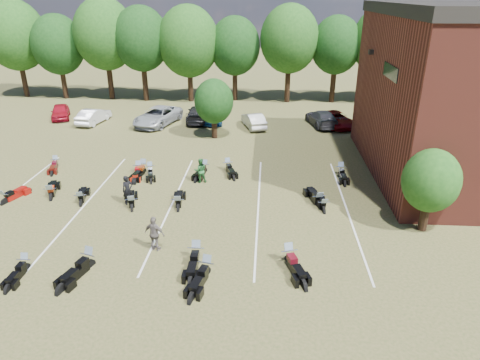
# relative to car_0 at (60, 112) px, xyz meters

# --- Properties ---
(ground) EXTENTS (160.00, 160.00, 0.00)m
(ground) POSITION_rel_car_0_xyz_m (17.61, -20.49, -0.67)
(ground) COLOR brown
(ground) RESTS_ON ground
(car_0) EXTENTS (2.92, 4.24, 1.34)m
(car_0) POSITION_rel_car_0_xyz_m (0.00, 0.00, 0.00)
(car_0) COLOR maroon
(car_0) RESTS_ON ground
(car_1) EXTENTS (2.09, 4.38, 1.39)m
(car_1) POSITION_rel_car_0_xyz_m (3.84, -1.43, 0.02)
(car_1) COLOR silver
(car_1) RESTS_ON ground
(car_2) EXTENTS (4.12, 6.24, 1.59)m
(car_2) POSITION_rel_car_0_xyz_m (9.93, -1.47, 0.13)
(car_2) COLOR #96999E
(car_2) RESTS_ON ground
(car_3) EXTENTS (2.38, 5.12, 1.45)m
(car_3) POSITION_rel_car_0_xyz_m (13.47, -0.12, 0.05)
(car_3) COLOR black
(car_3) RESTS_ON ground
(car_4) EXTENTS (1.80, 4.47, 1.52)m
(car_4) POSITION_rel_car_0_xyz_m (15.00, -0.31, 0.09)
(car_4) COLOR navy
(car_4) RESTS_ON ground
(car_5) EXTENTS (2.54, 4.23, 1.32)m
(car_5) POSITION_rel_car_0_xyz_m (18.78, -1.83, -0.01)
(car_5) COLOR beige
(car_5) RESTS_ON ground
(car_6) EXTENTS (3.66, 5.20, 1.32)m
(car_6) POSITION_rel_car_0_xyz_m (26.23, -1.00, -0.01)
(car_6) COLOR #620508
(car_6) RESTS_ON ground
(car_7) EXTENTS (2.98, 5.16, 1.41)m
(car_7) POSITION_rel_car_0_xyz_m (24.98, -0.82, 0.03)
(car_7) COLOR #38393E
(car_7) RESTS_ON ground
(person_black) EXTENTS (0.75, 0.72, 1.72)m
(person_black) POSITION_rel_car_0_xyz_m (12.12, -17.58, 0.19)
(person_black) COLOR black
(person_black) RESTS_ON ground
(person_green) EXTENTS (0.92, 0.79, 1.62)m
(person_green) POSITION_rel_car_0_xyz_m (15.81, -14.25, 0.14)
(person_green) COLOR #25632D
(person_green) RESTS_ON ground
(person_grey) EXTENTS (1.11, 0.70, 1.77)m
(person_grey) POSITION_rel_car_0_xyz_m (14.87, -22.28, 0.21)
(person_grey) COLOR #605852
(person_grey) RESTS_ON ground
(motorcycle_0) EXTENTS (0.68, 2.03, 1.13)m
(motorcycle_0) POSITION_rel_car_0_xyz_m (9.53, -24.23, -0.67)
(motorcycle_0) COLOR black
(motorcycle_0) RESTS_ON ground
(motorcycle_2) EXTENTS (1.44, 2.61, 1.39)m
(motorcycle_2) POSITION_rel_car_0_xyz_m (12.25, -23.87, -0.67)
(motorcycle_2) COLOR black
(motorcycle_2) RESTS_ON ground
(motorcycle_3) EXTENTS (0.82, 2.48, 1.38)m
(motorcycle_3) POSITION_rel_car_0_xyz_m (16.92, -23.02, -0.67)
(motorcycle_3) COLOR black
(motorcycle_3) RESTS_ON ground
(motorcycle_4) EXTENTS (1.26, 2.49, 1.33)m
(motorcycle_4) POSITION_rel_car_0_xyz_m (17.54, -24.10, -0.67)
(motorcycle_4) COLOR black
(motorcycle_4) RESTS_ON ground
(motorcycle_5) EXTENTS (1.51, 2.60, 1.38)m
(motorcycle_5) POSITION_rel_car_0_xyz_m (21.12, -22.98, -0.67)
(motorcycle_5) COLOR black
(motorcycle_5) RESTS_ON ground
(motorcycle_7) EXTENTS (1.36, 2.36, 1.25)m
(motorcycle_7) POSITION_rel_car_0_xyz_m (4.94, -18.02, -0.67)
(motorcycle_7) COLOR maroon
(motorcycle_7) RESTS_ON ground
(motorcycle_8) EXTENTS (1.46, 2.50, 1.33)m
(motorcycle_8) POSITION_rel_car_0_xyz_m (7.32, -17.26, -0.67)
(motorcycle_8) COLOR black
(motorcycle_8) RESTS_ON ground
(motorcycle_9) EXTENTS (1.20, 2.28, 1.21)m
(motorcycle_9) POSITION_rel_car_0_xyz_m (9.39, -17.88, -0.67)
(motorcycle_9) COLOR black
(motorcycle_9) RESTS_ON ground
(motorcycle_10) EXTENTS (1.36, 2.41, 1.28)m
(motorcycle_10) POSITION_rel_car_0_xyz_m (12.51, -18.29, -0.67)
(motorcycle_10) COLOR black
(motorcycle_10) RESTS_ON ground
(motorcycle_11) EXTENTS (0.99, 2.35, 1.27)m
(motorcycle_11) POSITION_rel_car_0_xyz_m (15.12, -18.13, -0.67)
(motorcycle_11) COLOR black
(motorcycle_11) RESTS_ON ground
(motorcycle_12) EXTENTS (0.90, 2.19, 1.19)m
(motorcycle_12) POSITION_rel_car_0_xyz_m (23.26, -17.86, -0.67)
(motorcycle_12) COLOR black
(motorcycle_12) RESTS_ON ground
(motorcycle_13) EXTENTS (1.35, 2.54, 1.35)m
(motorcycle_13) POSITION_rel_car_0_xyz_m (23.04, -17.26, -0.67)
(motorcycle_13) COLOR black
(motorcycle_13) RESTS_ON ground
(motorcycle_14) EXTENTS (1.17, 2.17, 1.16)m
(motorcycle_14) POSITION_rel_car_0_xyz_m (5.30, -12.34, -0.67)
(motorcycle_14) COLOR #440D09
(motorcycle_14) RESTS_ON ground
(motorcycle_15) EXTENTS (1.00, 2.28, 1.23)m
(motorcycle_15) POSITION_rel_car_0_xyz_m (11.42, -13.12, -0.67)
(motorcycle_15) COLOR #981A0B
(motorcycle_15) RESTS_ON ground
(motorcycle_16) EXTENTS (1.21, 2.19, 1.16)m
(motorcycle_16) POSITION_rel_car_0_xyz_m (12.22, -13.13, -0.67)
(motorcycle_16) COLOR black
(motorcycle_16) RESTS_ON ground
(motorcycle_17) EXTENTS (0.96, 2.44, 1.33)m
(motorcycle_17) POSITION_rel_car_0_xyz_m (11.70, -12.95, -0.67)
(motorcycle_17) COLOR black
(motorcycle_17) RESTS_ON ground
(motorcycle_18) EXTENTS (1.16, 2.32, 1.24)m
(motorcycle_18) POSITION_rel_car_0_xyz_m (15.83, -12.63, -0.67)
(motorcycle_18) COLOR black
(motorcycle_18) RESTS_ON ground
(motorcycle_19) EXTENTS (1.38, 2.34, 1.24)m
(motorcycle_19) POSITION_rel_car_0_xyz_m (17.38, -12.20, -0.67)
(motorcycle_19) COLOR black
(motorcycle_19) RESTS_ON ground
(motorcycle_20) EXTENTS (0.76, 2.29, 1.27)m
(motorcycle_20) POSITION_rel_car_0_xyz_m (24.97, -12.56, -0.67)
(motorcycle_20) COLOR black
(motorcycle_20) RESTS_ON ground
(tree_line) EXTENTS (56.00, 6.00, 9.79)m
(tree_line) POSITION_rel_car_0_xyz_m (16.61, 8.51, 5.64)
(tree_line) COLOR black
(tree_line) RESTS_ON ground
(young_tree_near_building) EXTENTS (2.80, 2.80, 4.16)m
(young_tree_near_building) POSITION_rel_car_0_xyz_m (28.11, -19.49, 2.08)
(young_tree_near_building) COLOR black
(young_tree_near_building) RESTS_ON ground
(young_tree_midfield) EXTENTS (3.20, 3.20, 4.70)m
(young_tree_midfield) POSITION_rel_car_0_xyz_m (15.61, -4.99, 2.42)
(young_tree_midfield) COLOR black
(young_tree_midfield) RESTS_ON ground
(parking_lines) EXTENTS (20.10, 14.00, 0.01)m
(parking_lines) POSITION_rel_car_0_xyz_m (14.61, -17.49, -0.66)
(parking_lines) COLOR silver
(parking_lines) RESTS_ON ground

